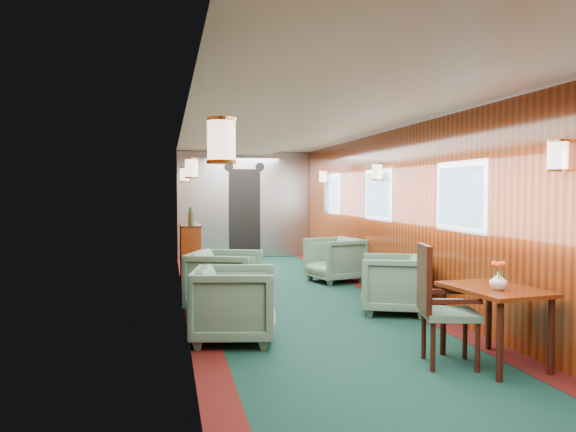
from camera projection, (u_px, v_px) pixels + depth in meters
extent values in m
plane|color=#0C2E25|center=(308.00, 313.00, 6.97)|extent=(12.00, 12.00, 0.00)
cube|color=silver|center=(309.00, 123.00, 6.87)|extent=(3.00, 12.00, 0.10)
cube|color=silver|center=(309.00, 122.00, 6.87)|extent=(1.20, 12.00, 0.06)
cube|color=maroon|center=(244.00, 204.00, 12.78)|extent=(3.00, 0.10, 2.40)
cube|color=maroon|center=(185.00, 218.00, 6.60)|extent=(0.10, 12.00, 2.40)
cube|color=maroon|center=(421.00, 215.00, 7.23)|extent=(0.10, 12.00, 2.40)
cube|color=#390D0B|center=(199.00, 317.00, 6.69)|extent=(0.30, 12.00, 0.01)
cube|color=#390D0B|center=(409.00, 308.00, 7.26)|extent=(0.30, 12.00, 0.01)
cube|color=#A4A5AB|center=(244.00, 205.00, 12.70)|extent=(2.98, 0.12, 2.38)
cube|color=black|center=(245.00, 214.00, 12.63)|extent=(0.70, 0.06, 2.00)
cylinder|color=black|center=(229.00, 167.00, 12.52)|extent=(0.20, 0.04, 0.20)
cylinder|color=black|center=(260.00, 167.00, 12.67)|extent=(0.20, 0.04, 0.20)
cube|color=silver|center=(460.00, 197.00, 6.24)|extent=(0.02, 1.10, 0.80)
cube|color=slate|center=(460.00, 197.00, 6.24)|extent=(0.01, 0.96, 0.66)
cube|color=silver|center=(378.00, 195.00, 8.69)|extent=(0.02, 1.10, 0.80)
cube|color=slate|center=(377.00, 195.00, 8.68)|extent=(0.01, 0.96, 0.66)
cube|color=silver|center=(332.00, 194.00, 11.13)|extent=(0.02, 1.10, 0.80)
cube|color=slate|center=(331.00, 194.00, 11.13)|extent=(0.01, 0.96, 0.66)
cylinder|color=beige|center=(221.00, 141.00, 3.18)|extent=(0.16, 0.16, 0.24)
cylinder|color=#B77F33|center=(221.00, 162.00, 3.18)|extent=(0.17, 0.17, 0.02)
cylinder|color=beige|center=(558.00, 156.00, 4.55)|extent=(0.16, 0.16, 0.24)
cylinder|color=#B77F33|center=(557.00, 171.00, 4.55)|extent=(0.17, 0.17, 0.02)
cylinder|color=beige|center=(192.00, 168.00, 7.09)|extent=(0.16, 0.16, 0.24)
cylinder|color=#B77F33|center=(192.00, 178.00, 7.09)|extent=(0.17, 0.17, 0.02)
cylinder|color=beige|center=(377.00, 172.00, 8.46)|extent=(0.16, 0.16, 0.24)
cylinder|color=#B77F33|center=(377.00, 180.00, 8.46)|extent=(0.17, 0.17, 0.02)
cylinder|color=beige|center=(184.00, 175.00, 10.02)|extent=(0.16, 0.16, 0.24)
cylinder|color=#B77F33|center=(184.00, 181.00, 10.02)|extent=(0.17, 0.17, 0.02)
cylinder|color=beige|center=(323.00, 177.00, 11.39)|extent=(0.16, 0.16, 0.24)
cylinder|color=#B77F33|center=(323.00, 183.00, 11.39)|extent=(0.17, 0.17, 0.02)
cube|color=maroon|center=(495.00, 289.00, 4.87)|extent=(0.73, 0.97, 0.04)
cylinder|color=#33130B|center=(500.00, 342.00, 4.44)|extent=(0.05, 0.05, 0.64)
cylinder|color=#33130B|center=(551.00, 337.00, 4.60)|extent=(0.05, 0.05, 0.64)
cylinder|color=#33130B|center=(443.00, 320.00, 5.17)|extent=(0.05, 0.05, 0.64)
cylinder|color=#33130B|center=(489.00, 316.00, 5.33)|extent=(0.05, 0.05, 0.64)
cube|color=#1E4638|center=(450.00, 314.00, 4.86)|extent=(0.54, 0.54, 0.06)
cube|color=#33130B|center=(424.00, 278.00, 4.85)|extent=(0.15, 0.41, 0.58)
cube|color=#1E4638|center=(427.00, 285.00, 4.85)|extent=(0.09, 0.31, 0.35)
cube|color=#33130B|center=(457.00, 301.00, 4.63)|extent=(0.41, 0.15, 0.04)
cube|color=#33130B|center=(444.00, 292.00, 5.07)|extent=(0.41, 0.15, 0.04)
cylinder|color=#33130B|center=(433.00, 347.00, 4.69)|extent=(0.04, 0.04, 0.42)
cylinder|color=#33130B|center=(478.00, 347.00, 4.68)|extent=(0.04, 0.04, 0.42)
cylinder|color=#33130B|center=(424.00, 336.00, 5.06)|extent=(0.04, 0.04, 0.42)
cylinder|color=#33130B|center=(465.00, 336.00, 5.05)|extent=(0.04, 0.04, 0.42)
cube|color=maroon|center=(190.00, 253.00, 9.40)|extent=(0.31, 1.05, 0.94)
cube|color=#33130B|center=(190.00, 225.00, 9.38)|extent=(0.33, 1.07, 0.02)
cylinder|color=#264C2D|center=(192.00, 218.00, 9.12)|extent=(0.07, 0.07, 0.22)
cylinder|color=#264C2D|center=(191.00, 216.00, 9.48)|extent=(0.06, 0.06, 0.28)
cylinder|color=#B77F33|center=(190.00, 218.00, 9.68)|extent=(0.08, 0.08, 0.18)
imported|color=silver|center=(498.00, 281.00, 4.74)|extent=(0.16, 0.16, 0.15)
imported|color=#1E4638|center=(235.00, 304.00, 5.62)|extent=(0.97, 0.95, 0.76)
imported|color=#1E4638|center=(225.00, 281.00, 7.05)|extent=(1.08, 1.07, 0.77)
imported|color=#1E4638|center=(394.00, 284.00, 6.95)|extent=(1.03, 1.01, 0.73)
imported|color=#1E4638|center=(335.00, 260.00, 9.32)|extent=(0.99, 0.98, 0.74)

